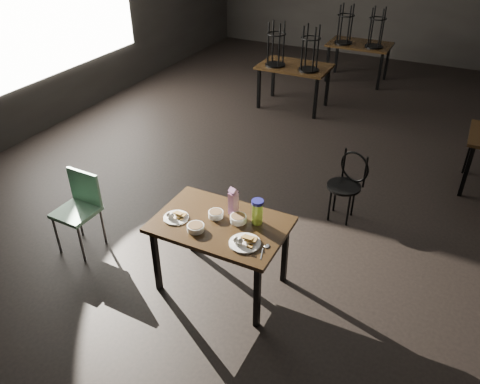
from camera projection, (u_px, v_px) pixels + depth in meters
The scene contains 14 objects.
room at pixel (379, 0), 4.78m from camera, with size 12.00×12.04×3.22m.
main_table at pixel (221, 230), 4.25m from camera, with size 1.20×0.80×0.75m.
plate_left at pixel (176, 217), 4.26m from camera, with size 0.23×0.23×0.08m.
plate_right at pixel (244, 242), 3.95m from camera, with size 0.27×0.27×0.09m.
bowl_near at pixel (216, 214), 4.28m from camera, with size 0.14×0.14×0.05m.
bowl_far at pixel (238, 219), 4.21m from camera, with size 0.15×0.15×0.06m.
bowl_big at pixel (196, 227), 4.11m from camera, with size 0.15×0.15×0.05m.
juice_carton at pixel (233, 202), 4.26m from camera, with size 0.09×0.09×0.28m.
water_bottle at pixel (257, 212), 4.15m from camera, with size 0.11×0.11×0.24m.
spoon at pixel (266, 247), 3.92m from camera, with size 0.06×0.21×0.01m.
bentwood_chair at pixel (348, 181), 5.33m from camera, with size 0.43×0.43×0.82m.
school_chair at pixel (80, 204), 4.87m from camera, with size 0.41×0.41×0.86m.
bg_table_left at pixel (294, 66), 7.98m from camera, with size 1.20×0.80×1.48m.
bg_table_far at pixel (360, 44), 9.13m from camera, with size 1.20×0.80×1.48m.
Camera 1 is at (0.93, -5.18, 3.27)m, focal length 35.00 mm.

